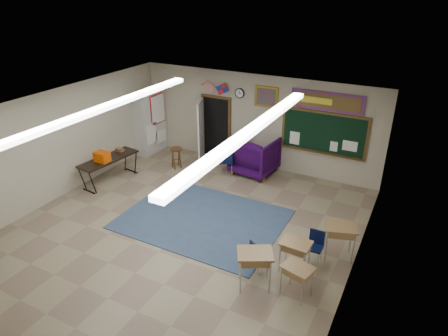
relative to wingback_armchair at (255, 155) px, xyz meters
The scene contains 24 objects.
floor 4.01m from the wingback_armchair, 93.62° to the right, with size 9.00×9.00×0.00m, color #83765A.
back_wall 1.09m from the wingback_armchair, 114.75° to the left, with size 8.00×0.04×3.00m, color #B0A78F.
left_wall 5.88m from the wingback_armchair, 137.05° to the right, with size 0.04×9.00×3.00m, color #B0A78F.
right_wall 5.53m from the wingback_armchair, 46.54° to the right, with size 0.04×9.00×3.00m, color #B0A78F.
ceiling 4.64m from the wingback_armchair, 93.62° to the right, with size 8.00×9.00×0.04m, color white.
area_rug 3.21m from the wingback_armchair, 90.92° to the right, with size 4.00×3.00×0.02m, color #364A67.
fluorescent_strips 4.61m from the wingback_armchair, 93.62° to the right, with size 3.86×6.00×0.10m, color white, non-canonical shape.
doorway 1.86m from the wingback_armchair, 167.31° to the left, with size 1.10×0.89×2.16m.
chalkboard 2.20m from the wingback_armchair, 14.53° to the left, with size 2.55×0.14×1.30m.
bulletin_board 2.74m from the wingback_armchair, 14.64° to the left, with size 2.10×0.05×0.55m.
framed_art_print 1.84m from the wingback_armchair, 78.95° to the left, with size 0.75×0.05×0.65m.
wall_clock 2.00m from the wingback_armchair, 147.52° to the left, with size 0.32×0.05×0.32m.
wall_flags 2.56m from the wingback_armchair, 163.68° to the left, with size 1.16×0.06×0.70m, color red, non-canonical shape.
storage_cabinet 4.00m from the wingback_armchair, behind, with size 0.59×1.25×2.20m.
wingback_armchair is the anchor object (origin of this frame).
student_chair_reading 0.90m from the wingback_armchair, 144.27° to the right, with size 0.43×0.43×0.85m, color black, non-canonical shape.
student_chair_desk_a 4.71m from the wingback_armchair, 64.77° to the right, with size 0.35×0.35×0.71m, color black, non-canonical shape.
student_chair_desk_b 4.58m from the wingback_armchair, 49.86° to the right, with size 0.36×0.36×0.73m, color black, non-canonical shape.
student_desk_front_left 4.80m from the wingback_armchair, 56.16° to the right, with size 0.63×0.49×0.73m.
student_desk_front_right 4.56m from the wingback_armchair, 42.31° to the right, with size 0.80×0.69×0.81m.
student_desk_back_left 5.24m from the wingback_armchair, 66.22° to the right, with size 0.85×0.78×0.82m.
student_desk_back_right 5.50m from the wingback_armchair, 57.74° to the right, with size 0.67×0.56×0.69m.
folding_table 4.46m from the wingback_armchair, 144.07° to the right, with size 0.85×1.93×1.06m.
wooden_stool 2.54m from the wingback_armchair, 159.76° to the right, with size 0.39×0.39×0.68m.
Camera 1 is at (4.73, -6.64, 5.61)m, focal length 32.00 mm.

